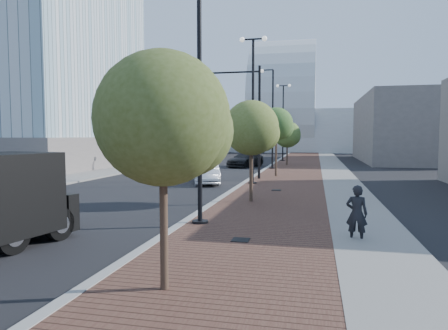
# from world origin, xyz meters

# --- Properties ---
(sidewalk) EXTENTS (7.00, 140.00, 0.12)m
(sidewalk) POSITION_xyz_m (3.50, 40.00, 0.06)
(sidewalk) COLOR #4C2D23
(sidewalk) RESTS_ON ground
(concrete_strip) EXTENTS (2.40, 140.00, 0.13)m
(concrete_strip) POSITION_xyz_m (6.20, 40.00, 0.07)
(concrete_strip) COLOR slate
(concrete_strip) RESTS_ON ground
(curb) EXTENTS (0.30, 140.00, 0.14)m
(curb) POSITION_xyz_m (0.00, 40.00, 0.07)
(curb) COLOR gray
(curb) RESTS_ON ground
(west_sidewalk) EXTENTS (4.00, 140.00, 0.12)m
(west_sidewalk) POSITION_xyz_m (-13.00, 40.00, 0.06)
(west_sidewalk) COLOR slate
(west_sidewalk) RESTS_ON ground
(white_sedan) EXTENTS (2.88, 4.76, 1.48)m
(white_sedan) POSITION_xyz_m (-2.52, 22.28, 0.74)
(white_sedan) COLOR white
(white_sedan) RESTS_ON ground
(dark_car_mid) EXTENTS (2.08, 4.37, 1.21)m
(dark_car_mid) POSITION_xyz_m (-6.32, 31.97, 0.60)
(dark_car_mid) COLOR black
(dark_car_mid) RESTS_ON ground
(dark_car_far) EXTENTS (3.66, 5.50, 1.48)m
(dark_car_far) POSITION_xyz_m (-2.40, 36.92, 0.74)
(dark_car_far) COLOR black
(dark_car_far) RESTS_ON ground
(pedestrian) EXTENTS (0.68, 0.50, 1.70)m
(pedestrian) POSITION_xyz_m (5.69, 8.99, 0.85)
(pedestrian) COLOR black
(pedestrian) RESTS_ON ground
(streetlight_1) EXTENTS (1.44, 0.56, 9.21)m
(streetlight_1) POSITION_xyz_m (0.49, 10.00, 4.34)
(streetlight_1) COLOR black
(streetlight_1) RESTS_ON ground
(streetlight_2) EXTENTS (1.72, 0.56, 9.28)m
(streetlight_2) POSITION_xyz_m (0.60, 22.00, 4.82)
(streetlight_2) COLOR black
(streetlight_2) RESTS_ON ground
(streetlight_3) EXTENTS (1.44, 0.56, 9.21)m
(streetlight_3) POSITION_xyz_m (0.49, 34.00, 4.34)
(streetlight_3) COLOR black
(streetlight_3) RESTS_ON ground
(streetlight_4) EXTENTS (1.72, 0.56, 9.28)m
(streetlight_4) POSITION_xyz_m (0.60, 46.00, 4.82)
(streetlight_4) COLOR black
(streetlight_4) RESTS_ON ground
(traffic_mast) EXTENTS (5.09, 0.20, 8.00)m
(traffic_mast) POSITION_xyz_m (-0.30, 25.00, 4.98)
(traffic_mast) COLOR black
(traffic_mast) RESTS_ON ground
(tree_0) EXTENTS (2.63, 2.62, 4.78)m
(tree_0) POSITION_xyz_m (1.65, 4.02, 3.46)
(tree_0) COLOR #382619
(tree_0) RESTS_ON ground
(tree_1) EXTENTS (2.55, 2.52, 4.76)m
(tree_1) POSITION_xyz_m (1.65, 15.02, 3.49)
(tree_1) COLOR #382619
(tree_1) RESTS_ON ground
(tree_2) EXTENTS (2.51, 2.48, 5.25)m
(tree_2) POSITION_xyz_m (1.65, 27.02, 4.00)
(tree_2) COLOR #382619
(tree_2) RESTS_ON ground
(tree_3) EXTENTS (2.74, 2.74, 4.65)m
(tree_3) POSITION_xyz_m (1.65, 39.02, 3.27)
(tree_3) COLOR #382619
(tree_3) RESTS_ON ground
(tower_podium) EXTENTS (19.00, 19.00, 3.00)m
(tower_podium) POSITION_xyz_m (-24.00, 32.00, 1.50)
(tower_podium) COLOR #67605D
(tower_podium) RESTS_ON ground
(convention_center) EXTENTS (50.00, 30.00, 50.00)m
(convention_center) POSITION_xyz_m (-2.00, 85.00, 6.00)
(convention_center) COLOR #AFB6B9
(convention_center) RESTS_ON ground
(commercial_block_nw) EXTENTS (14.00, 20.00, 10.00)m
(commercial_block_nw) POSITION_xyz_m (-20.00, 60.00, 5.00)
(commercial_block_nw) COLOR slate
(commercial_block_nw) RESTS_ON ground
(commercial_block_ne) EXTENTS (12.00, 22.00, 8.00)m
(commercial_block_ne) POSITION_xyz_m (16.00, 50.00, 4.00)
(commercial_block_ne) COLOR #5E5855
(commercial_block_ne) RESTS_ON ground
(utility_cover_1) EXTENTS (0.50, 0.50, 0.02)m
(utility_cover_1) POSITION_xyz_m (2.40, 8.00, 0.13)
(utility_cover_1) COLOR black
(utility_cover_1) RESTS_ON sidewalk
(utility_cover_2) EXTENTS (0.50, 0.50, 0.02)m
(utility_cover_2) POSITION_xyz_m (2.40, 19.00, 0.13)
(utility_cover_2) COLOR black
(utility_cover_2) RESTS_ON sidewalk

